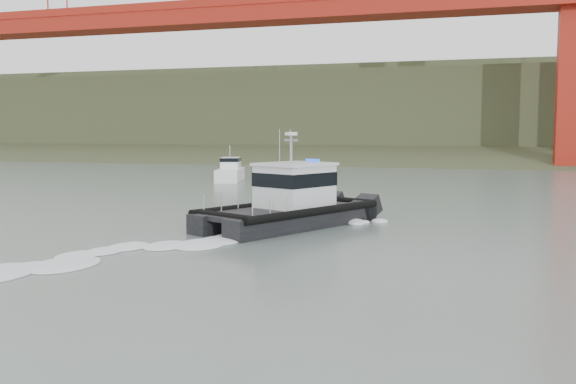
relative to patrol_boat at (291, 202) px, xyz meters
name	(u,v)px	position (x,y,z in m)	size (l,w,h in m)	color
ground	(196,305)	(1.87, -15.58, -1.29)	(400.00, 400.00, 0.00)	slate
headlands	(448,122)	(1.87, 109.92, 5.76)	(500.00, 105.36, 27.12)	#364226
patrol_boat	(291,202)	(0.00, 0.00, 0.00)	(8.03, 11.20, 5.13)	black
motorboat	(230,172)	(-14.92, 27.95, -0.36)	(3.89, 7.07, 3.70)	white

